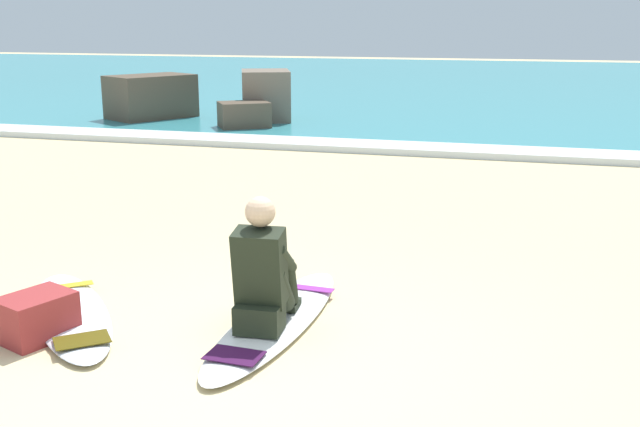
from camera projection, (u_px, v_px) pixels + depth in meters
name	position (u px, v px, depth m)	size (l,w,h in m)	color
ground_plane	(237.00, 372.00, 4.84)	(80.00, 80.00, 0.00)	beige
sea	(481.00, 84.00, 25.56)	(80.00, 28.00, 0.10)	teal
breaking_foam	(424.00, 149.00, 12.78)	(80.00, 0.90, 0.11)	white
surfboard_main	(276.00, 320.00, 5.58)	(0.65, 2.27, 0.08)	white
surfer_seated	(263.00, 276.00, 5.32)	(0.40, 0.72, 0.95)	black
surfboard_spare_near	(71.00, 314.00, 5.71)	(1.65, 1.83, 0.08)	silver
rock_outcrop_distant	(204.00, 100.00, 16.08)	(4.11, 2.47, 1.14)	#756656
beach_bag	(37.00, 317.00, 5.32)	(0.36, 0.48, 0.32)	maroon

